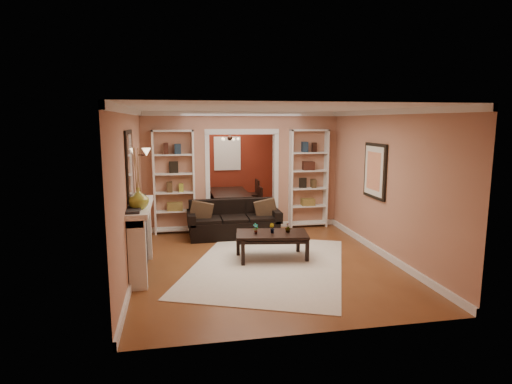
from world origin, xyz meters
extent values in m
plane|color=brown|center=(0.00, 0.00, 0.00)|extent=(8.00, 8.00, 0.00)
plane|color=white|center=(0.00, 0.00, 2.70)|extent=(8.00, 8.00, 0.00)
plane|color=tan|center=(0.00, 4.00, 1.35)|extent=(8.00, 0.00, 8.00)
plane|color=tan|center=(0.00, -4.00, 1.35)|extent=(8.00, 0.00, 8.00)
plane|color=tan|center=(-2.25, 0.00, 1.35)|extent=(0.00, 8.00, 8.00)
plane|color=tan|center=(2.25, 0.00, 1.35)|extent=(0.00, 8.00, 8.00)
cube|color=tan|center=(0.00, 1.20, 1.35)|extent=(4.50, 0.15, 2.70)
cube|color=maroon|center=(0.00, 3.97, 1.32)|extent=(4.44, 0.04, 2.64)
cube|color=#8CA5CC|center=(0.00, 3.93, 1.55)|extent=(0.78, 0.03, 0.98)
cube|color=silver|center=(0.01, -1.55, 0.01)|extent=(3.66, 4.22, 0.01)
cube|color=black|center=(-0.30, 0.45, 0.39)|extent=(1.99, 0.86, 0.78)
cube|color=#4F3721|center=(-1.01, 0.43, 0.61)|extent=(0.47, 0.16, 0.46)
cube|color=#4F3721|center=(0.41, 0.43, 0.61)|extent=(0.47, 0.17, 0.46)
cube|color=black|center=(0.17, -1.19, 0.24)|extent=(1.37, 0.88, 0.49)
imported|color=#336626|center=(-0.13, -1.19, 0.58)|extent=(0.12, 0.09, 0.19)
imported|color=#336626|center=(0.17, -1.19, 0.57)|extent=(0.12, 0.12, 0.17)
imported|color=#336626|center=(0.47, -1.19, 0.58)|extent=(0.12, 0.12, 0.18)
cube|color=white|center=(-1.55, 1.03, 1.15)|extent=(0.90, 0.30, 2.30)
cube|color=white|center=(1.55, 1.03, 1.15)|extent=(0.90, 0.30, 2.30)
cube|color=white|center=(-2.09, -1.50, 0.58)|extent=(0.32, 1.70, 1.16)
imported|color=#969E32|center=(-2.09, -1.88, 1.32)|extent=(0.41, 0.41, 0.33)
cube|color=silver|center=(-2.23, -1.50, 1.80)|extent=(0.03, 0.95, 1.10)
cube|color=#FFE0A5|center=(-2.15, 0.55, 1.83)|extent=(0.18, 0.18, 0.22)
cube|color=black|center=(2.21, -1.00, 1.55)|extent=(0.04, 0.85, 1.05)
imported|color=black|center=(-0.07, 2.74, 0.31)|extent=(1.75, 0.98, 0.61)
cube|color=black|center=(-0.62, 2.44, 0.41)|extent=(0.50, 0.50, 0.81)
cube|color=black|center=(0.48, 2.44, 0.40)|extent=(0.46, 0.46, 0.79)
cube|color=black|center=(-0.62, 3.04, 0.47)|extent=(0.47, 0.47, 0.93)
cube|color=black|center=(0.48, 3.04, 0.45)|extent=(0.52, 0.52, 0.90)
cube|color=#321D17|center=(0.00, 2.70, 2.02)|extent=(0.50, 0.50, 0.30)
camera|label=1|loc=(-1.53, -8.52, 2.49)|focal=30.00mm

